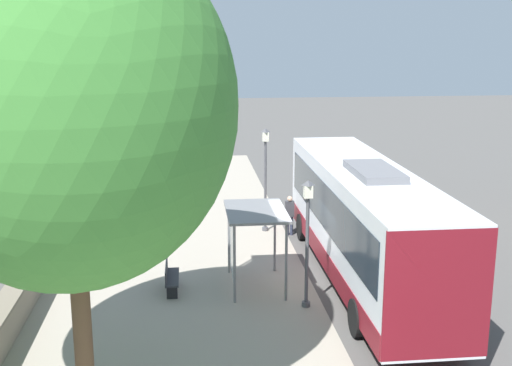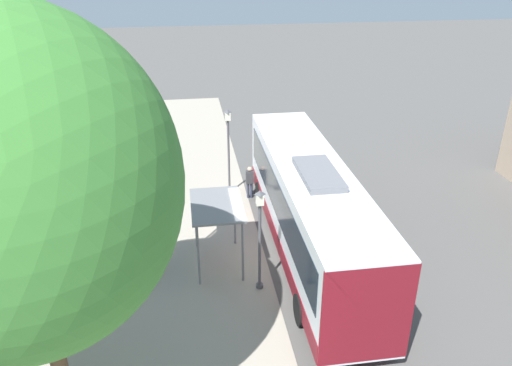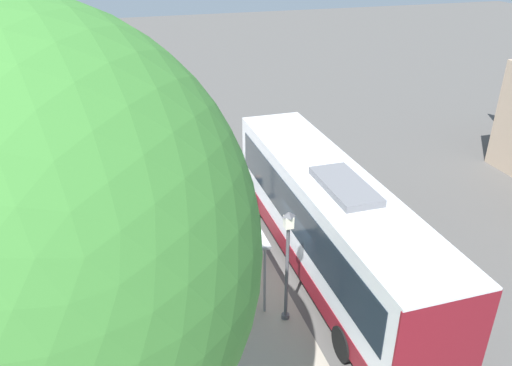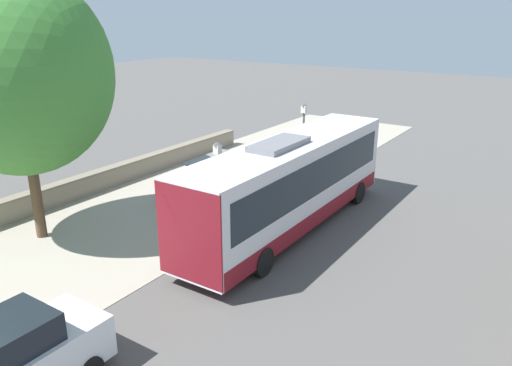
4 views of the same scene
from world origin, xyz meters
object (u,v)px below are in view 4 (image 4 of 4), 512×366
bus_shelter (216,167)px  street_lamp_near (218,179)px  bench (173,192)px  shade_tree (18,73)px  pedestrian (312,171)px  bus (290,183)px  street_lamp_far (303,136)px

bus_shelter → street_lamp_near: street_lamp_near is taller
bench → shade_tree: bearing=-106.4°
pedestrian → bench: (-4.50, -5.18, -0.44)m
pedestrian → street_lamp_near: 6.92m
shade_tree → bench: bearing=73.6°
bus → street_lamp_near: 2.86m
bus_shelter → bench: size_ratio=1.77×
bus_shelter → pedestrian: bus_shelter is taller
bus_shelter → shade_tree: (-4.16, -5.87, 4.26)m
bench → shade_tree: size_ratio=0.15×
bus_shelter → shade_tree: size_ratio=0.27×
street_lamp_far → shade_tree: 13.27m
bench → street_lamp_far: 7.12m
shade_tree → street_lamp_near: bearing=36.7°
bus → pedestrian: 5.24m
bench → shade_tree: shade_tree is taller
bus_shelter → street_lamp_far: street_lamp_far is taller
bench → street_lamp_near: bearing=-22.0°
pedestrian → street_lamp_far: size_ratio=0.38×
bus → street_lamp_near: size_ratio=3.27×
pedestrian → bench: bearing=-131.0°
bus_shelter → pedestrian: size_ratio=1.74×
pedestrian → shade_tree: (-6.19, -10.92, 5.41)m
bench → shade_tree: 8.36m
bench → pedestrian: bearing=49.0°
bus_shelter → street_lamp_near: (1.42, -1.71, 0.18)m
bench → shade_tree: (-1.69, -5.74, 5.85)m
pedestrian → bus: bearing=-72.5°
pedestrian → street_lamp_far: street_lamp_far is taller
pedestrian → bench: size_ratio=1.02×
pedestrian → shade_tree: 13.67m
bus_shelter → pedestrian: (2.02, 5.06, -1.14)m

